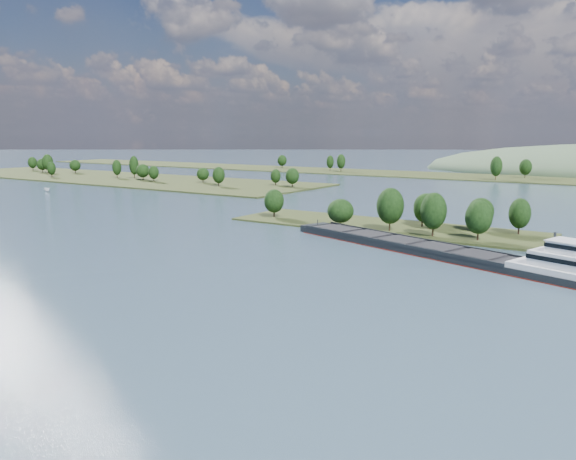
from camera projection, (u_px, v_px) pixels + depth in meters
The scene contains 6 objects.
ground at pixel (277, 263), 129.96m from camera, with size 1800.00×1800.00×0.00m, color #395063.
tree_island at pixel (400, 217), 174.28m from camera, with size 100.00×31.50×14.26m.
left_bank at pixel (112, 177), 369.26m from camera, with size 300.00×80.00×16.08m.
back_shoreline at pixel (540, 179), 354.80m from camera, with size 900.00×60.00×16.00m.
cargo_barge at pixel (445, 251), 136.49m from camera, with size 84.53×35.60×11.57m.
motorboat at pixel (47, 190), 287.08m from camera, with size 2.02×5.38×2.08m, color silver.
Camera 1 is at (72.03, 15.71, 29.83)m, focal length 35.00 mm.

